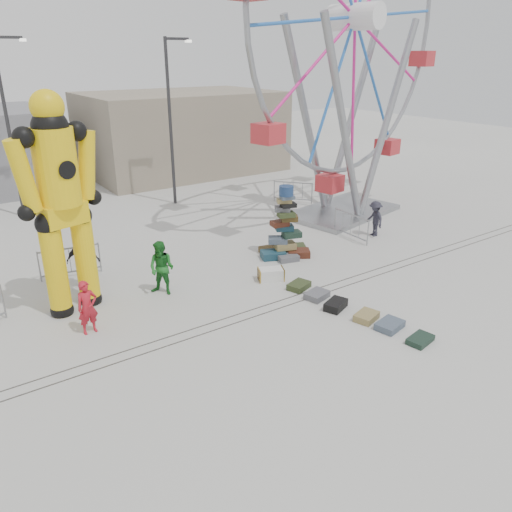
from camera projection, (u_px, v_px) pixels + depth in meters
ground at (279, 321)px, 14.58m from camera, size 90.00×90.00×0.00m
track_line_near at (267, 313)px, 15.04m from camera, size 40.00×0.04×0.01m
track_line_far at (259, 307)px, 15.35m from camera, size 40.00×0.04×0.01m
building_right at (181, 132)px, 32.58m from camera, size 12.00×8.00×5.00m
lamp_post_right at (172, 114)px, 24.44m from camera, size 1.41×0.25×8.00m
lamp_post_left at (9, 120)px, 22.30m from camera, size 1.41×0.25×8.00m
suitcase_tower at (285, 236)px, 19.05m from camera, size 2.16×1.79×2.75m
crash_test_dummy at (61, 198)px, 14.01m from camera, size 2.63×1.16×6.61m
ferris_wheel at (353, 46)px, 21.47m from camera, size 13.04×4.27×15.38m
steamer_trunk at (271, 274)px, 17.16m from camera, size 1.00×0.82×0.41m
row_case_0 at (299, 286)px, 16.55m from camera, size 0.89×0.75×0.20m
row_case_1 at (317, 295)px, 15.91m from camera, size 0.87×0.73×0.21m
row_case_2 at (336, 305)px, 15.24m from camera, size 0.91×0.74×0.25m
row_case_3 at (366, 316)px, 14.61m from camera, size 0.86×0.72×0.21m
row_case_4 at (390, 325)px, 14.15m from camera, size 0.91×0.74×0.20m
row_case_5 at (420, 340)px, 13.48m from camera, size 0.85×0.62×0.16m
barricade_dummy_c at (70, 262)px, 17.29m from camera, size 1.99×0.40×1.10m
barricade_wheel_front at (351, 226)px, 20.88m from camera, size 0.16×2.00×1.10m
barricade_wheel_back at (293, 192)px, 26.02m from camera, size 1.39×1.58×1.10m
pedestrian_red at (87, 307)px, 13.70m from camera, size 0.59×0.41×1.56m
pedestrian_green at (162, 268)px, 15.92m from camera, size 1.06×1.10×1.78m
pedestrian_black at (83, 261)px, 16.42m from camera, size 1.15×0.90×1.82m
pedestrian_grey at (375, 219)px, 21.13m from camera, size 0.78×1.09×1.52m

